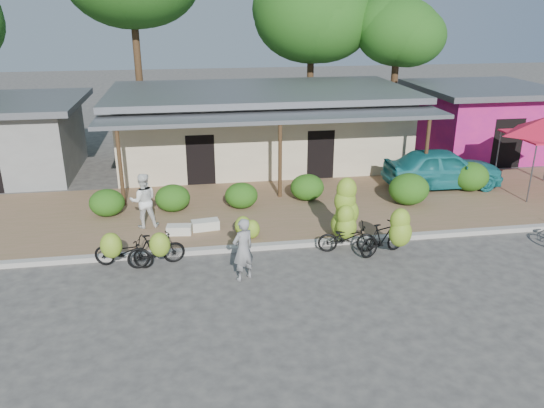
{
  "coord_description": "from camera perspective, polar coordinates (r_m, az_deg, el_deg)",
  "views": [
    {
      "loc": [
        -3.25,
        -12.06,
        6.77
      ],
      "look_at": [
        -0.88,
        2.54,
        1.2
      ],
      "focal_mm": 35.0,
      "sensor_mm": 36.0,
      "label": 1
    }
  ],
  "objects": [
    {
      "name": "bystander",
      "position": [
        17.13,
        -13.66,
        0.36
      ],
      "size": [
        0.92,
        0.75,
        1.77
      ],
      "primitive_type": "imported",
      "rotation": [
        0.0,
        0.0,
        3.24
      ],
      "color": "white",
      "rests_on": "sidewalk"
    },
    {
      "name": "bike_center",
      "position": [
        15.66,
        7.97,
        -1.86
      ],
      "size": [
        1.76,
        1.28,
        2.1
      ],
      "rotation": [
        0.0,
        0.0,
        1.41
      ],
      "color": "black",
      "rests_on": "ground"
    },
    {
      "name": "shop_pink",
      "position": [
        27.32,
        21.42,
        8.48
      ],
      "size": [
        6.0,
        6.0,
        3.25
      ],
      "color": "#DE2279",
      "rests_on": "ground"
    },
    {
      "name": "tree_center_right",
      "position": [
        29.42,
        3.87,
        19.8
      ],
      "size": [
        6.14,
        6.1,
        8.7
      ],
      "color": "#4C341E",
      "rests_on": "ground"
    },
    {
      "name": "sack_far",
      "position": [
        16.63,
        -9.97,
        -2.73
      ],
      "size": [
        0.79,
        0.46,
        0.28
      ],
      "primitive_type": "cube",
      "rotation": [
        0.0,
        0.0,
        -0.12
      ],
      "color": "white",
      "rests_on": "sidewalk"
    },
    {
      "name": "sack_near",
      "position": [
        16.84,
        -7.18,
        -2.24
      ],
      "size": [
        0.9,
        0.51,
        0.3
      ],
      "primitive_type": "cube",
      "rotation": [
        0.0,
        0.0,
        0.14
      ],
      "color": "white",
      "rests_on": "sidewalk"
    },
    {
      "name": "bike_right",
      "position": [
        15.3,
        12.5,
        -3.24
      ],
      "size": [
        1.7,
        1.39,
        1.61
      ],
      "rotation": [
        0.0,
        0.0,
        1.95
      ],
      "color": "black",
      "rests_on": "ground"
    },
    {
      "name": "loose_banana_a",
      "position": [
        16.22,
        -3.14,
        -2.38
      ],
      "size": [
        0.51,
        0.43,
        0.64
      ],
      "primitive_type": "ellipsoid",
      "color": "#9DB42D",
      "rests_on": "sidewalk"
    },
    {
      "name": "tree_near_right",
      "position": [
        28.71,
        12.98,
        17.81
      ],
      "size": [
        4.4,
        4.22,
        7.24
      ],
      "color": "#4C341E",
      "rests_on": "ground"
    },
    {
      "name": "shop_main",
      "position": [
        23.76,
        -1.19,
        8.37
      ],
      "size": [
        13.0,
        8.5,
        3.35
      ],
      "color": "beige",
      "rests_on": "ground"
    },
    {
      "name": "hedge_3",
      "position": [
        19.17,
        3.81,
        1.81
      ],
      "size": [
        1.22,
        1.1,
        0.95
      ],
      "primitive_type": "ellipsoid",
      "color": "#175212",
      "rests_on": "sidewalk"
    },
    {
      "name": "hedge_4",
      "position": [
        19.31,
        14.51,
        1.57
      ],
      "size": [
        1.43,
        1.28,
        1.11
      ],
      "primitive_type": "ellipsoid",
      "color": "#175212",
      "rests_on": "sidewalk"
    },
    {
      "name": "hedge_2",
      "position": [
        18.42,
        -3.32,
        0.92
      ],
      "size": [
        1.14,
        1.03,
        0.89
      ],
      "primitive_type": "ellipsoid",
      "color": "#175212",
      "rests_on": "sidewalk"
    },
    {
      "name": "hedge_0",
      "position": [
        18.53,
        -17.33,
        0.13
      ],
      "size": [
        1.17,
        1.05,
        0.91
      ],
      "primitive_type": "ellipsoid",
      "color": "#175212",
      "rests_on": "sidewalk"
    },
    {
      "name": "hedge_5",
      "position": [
        21.47,
        20.54,
        2.79
      ],
      "size": [
        1.41,
        1.27,
        1.1
      ],
      "primitive_type": "ellipsoid",
      "color": "#175212",
      "rests_on": "sidewalk"
    },
    {
      "name": "curb",
      "position": [
        15.91,
        3.43,
        -4.29
      ],
      "size": [
        60.0,
        0.25,
        0.15
      ],
      "primitive_type": "cube",
      "color": "#A8A399",
      "rests_on": "ground"
    },
    {
      "name": "sidewalk",
      "position": [
        18.62,
        1.44,
        -0.49
      ],
      "size": [
        60.0,
        6.0,
        0.12
      ],
      "primitive_type": "cube",
      "color": "#8E644C",
      "rests_on": "ground"
    },
    {
      "name": "loose_banana_c",
      "position": [
        16.53,
        7.15,
        -2.12
      ],
      "size": [
        0.48,
        0.41,
        0.6
      ],
      "primitive_type": "ellipsoid",
      "color": "#9DB42D",
      "rests_on": "sidewalk"
    },
    {
      "name": "ground",
      "position": [
        14.21,
        5.18,
        -7.91
      ],
      "size": [
        100.0,
        100.0,
        0.0
      ],
      "primitive_type": "plane",
      "color": "#403E3B",
      "rests_on": "ground"
    },
    {
      "name": "loose_banana_b",
      "position": [
        16.03,
        -2.16,
        -2.72
      ],
      "size": [
        0.47,
        0.4,
        0.59
      ],
      "primitive_type": "ellipsoid",
      "color": "#9DB42D",
      "rests_on": "sidewalk"
    },
    {
      "name": "teal_van",
      "position": [
        21.47,
        17.87,
        3.72
      ],
      "size": [
        4.53,
        1.91,
        1.53
      ],
      "primitive_type": "imported",
      "rotation": [
        0.0,
        0.0,
        1.55
      ],
      "color": "#1C797E",
      "rests_on": "sidewalk"
    },
    {
      "name": "vendor",
      "position": [
        13.74,
        -3.13,
        -4.9
      ],
      "size": [
        0.74,
        0.66,
        1.71
      ],
      "primitive_type": "imported",
      "rotation": [
        0.0,
        0.0,
        3.65
      ],
      "color": "gray",
      "rests_on": "ground"
    },
    {
      "name": "bike_far_left",
      "position": [
        14.95,
        -15.9,
        -4.87
      ],
      "size": [
        1.8,
        1.4,
        1.29
      ],
      "rotation": [
        0.0,
        0.0,
        1.26
      ],
      "color": "black",
      "rests_on": "ground"
    },
    {
      "name": "hedge_1",
      "position": [
        18.41,
        -10.64,
        0.64
      ],
      "size": [
        1.19,
        1.07,
        0.93
      ],
      "primitive_type": "ellipsoid",
      "color": "#175212",
      "rests_on": "sidewalk"
    },
    {
      "name": "bike_left",
      "position": [
        14.77,
        -12.28,
        -4.72
      ],
      "size": [
        1.66,
        1.27,
        1.25
      ],
      "rotation": [
        0.0,
        0.0,
        1.81
      ],
      "color": "black",
      "rests_on": "ground"
    }
  ]
}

